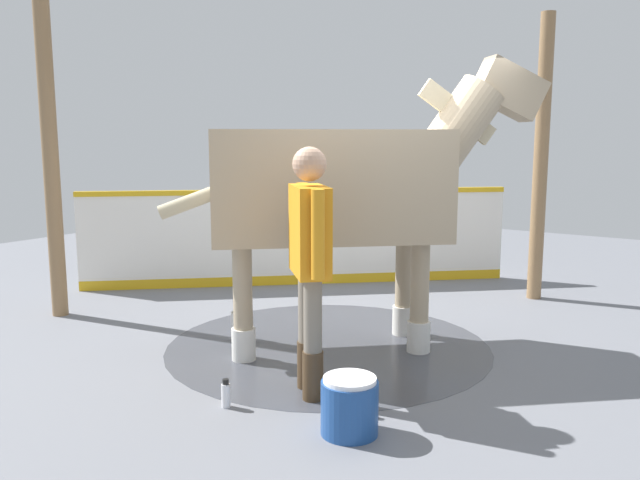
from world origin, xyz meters
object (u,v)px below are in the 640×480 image
(wash_bucket, at_px, (350,406))
(bottle_shampoo, at_px, (226,394))
(handler, at_px, (310,253))
(bottle_spray, at_px, (354,401))
(horse, at_px, (342,187))

(wash_bucket, height_order, bottle_shampoo, wash_bucket)
(handler, bearing_deg, bottle_spray, 118.06)
(horse, height_order, handler, horse)
(wash_bucket, bearing_deg, handler, -34.45)
(handler, xyz_separation_m, wash_bucket, (-0.58, 0.40, -0.86))
(horse, xyz_separation_m, handler, (-0.39, 1.05, -0.38))
(horse, xyz_separation_m, bottle_shampoo, (-0.05, 1.58, -1.33))
(horse, relative_size, bottle_shampoo, 13.06)
(wash_bucket, xyz_separation_m, bottle_shampoo, (0.91, 0.13, -0.09))
(horse, distance_m, bottle_shampoo, 2.06)
(handler, bearing_deg, horse, -114.77)
(horse, xyz_separation_m, bottle_spray, (-0.84, 1.19, -1.33))
(bottle_spray, bearing_deg, handler, -16.83)
(bottle_shampoo, bearing_deg, wash_bucket, -171.81)
(handler, height_order, bottle_shampoo, handler)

